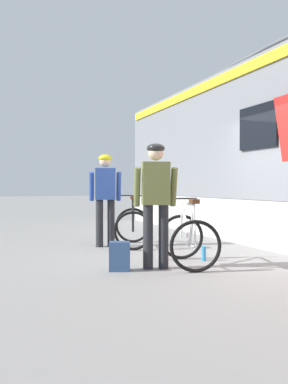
{
  "coord_description": "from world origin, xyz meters",
  "views": [
    {
      "loc": [
        -3.34,
        -5.96,
        1.17
      ],
      "look_at": [
        -0.61,
        1.2,
        1.05
      ],
      "focal_mm": 39.12,
      "sensor_mm": 36.0,
      "label": 1
    }
  ],
  "objects_px": {
    "cyclist_near_in_olive": "(156,194)",
    "bicycle_far_black": "(133,225)",
    "backpack_on_platform": "(120,256)",
    "cyclist_far_in_blue": "(105,192)",
    "water_bottle_near_the_bikes": "(204,254)",
    "bicycle_near_white": "(188,238)"
  },
  "relations": [
    {
      "from": "bicycle_near_white",
      "to": "bicycle_far_black",
      "type": "distance_m",
      "value": 2.1
    },
    {
      "from": "cyclist_near_in_olive",
      "to": "cyclist_far_in_blue",
      "type": "bearing_deg",
      "value": 92.35
    },
    {
      "from": "water_bottle_near_the_bikes",
      "to": "bicycle_far_black",
      "type": "bearing_deg",
      "value": 105.43
    },
    {
      "from": "water_bottle_near_the_bikes",
      "to": "cyclist_near_in_olive",
      "type": "bearing_deg",
      "value": -162.43
    },
    {
      "from": "cyclist_near_in_olive",
      "to": "bicycle_far_black",
      "type": "distance_m",
      "value": 2.28
    },
    {
      "from": "bicycle_far_black",
      "to": "water_bottle_near_the_bikes",
      "type": "height_order",
      "value": "bicycle_far_black"
    },
    {
      "from": "cyclist_far_in_blue",
      "to": "bicycle_near_white",
      "type": "xyz_separation_m",
      "value": [
        0.62,
        -2.24,
        -0.65
      ]
    },
    {
      "from": "cyclist_near_in_olive",
      "to": "bicycle_near_white",
      "type": "distance_m",
      "value": 0.84
    },
    {
      "from": "cyclist_near_in_olive",
      "to": "bicycle_near_white",
      "type": "relative_size",
      "value": 1.45
    },
    {
      "from": "bicycle_near_white",
      "to": "water_bottle_near_the_bikes",
      "type": "height_order",
      "value": "bicycle_near_white"
    },
    {
      "from": "bicycle_near_white",
      "to": "cyclist_far_in_blue",
      "type": "bearing_deg",
      "value": 105.6
    },
    {
      "from": "cyclist_near_in_olive",
      "to": "bicycle_far_black",
      "type": "height_order",
      "value": "cyclist_near_in_olive"
    },
    {
      "from": "water_bottle_near_the_bikes",
      "to": "cyclist_far_in_blue",
      "type": "bearing_deg",
      "value": 117.15
    },
    {
      "from": "cyclist_near_in_olive",
      "to": "backpack_on_platform",
      "type": "height_order",
      "value": "cyclist_near_in_olive"
    },
    {
      "from": "cyclist_near_in_olive",
      "to": "bicycle_far_black",
      "type": "relative_size",
      "value": 1.42
    },
    {
      "from": "cyclist_far_in_blue",
      "to": "backpack_on_platform",
      "type": "height_order",
      "value": "cyclist_far_in_blue"
    },
    {
      "from": "backpack_on_platform",
      "to": "water_bottle_near_the_bikes",
      "type": "xyz_separation_m",
      "value": [
        1.45,
        0.26,
        -0.09
      ]
    },
    {
      "from": "bicycle_near_white",
      "to": "bicycle_far_black",
      "type": "height_order",
      "value": "same"
    },
    {
      "from": "cyclist_near_in_olive",
      "to": "bicycle_near_white",
      "type": "xyz_separation_m",
      "value": [
        0.53,
        0.05,
        -0.65
      ]
    },
    {
      "from": "cyclist_near_in_olive",
      "to": "bicycle_far_black",
      "type": "xyz_separation_m",
      "value": [
        0.42,
        2.15,
        -0.65
      ]
    },
    {
      "from": "backpack_on_platform",
      "to": "cyclist_far_in_blue",
      "type": "bearing_deg",
      "value": 100.1
    },
    {
      "from": "cyclist_far_in_blue",
      "to": "bicycle_near_white",
      "type": "height_order",
      "value": "cyclist_far_in_blue"
    }
  ]
}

